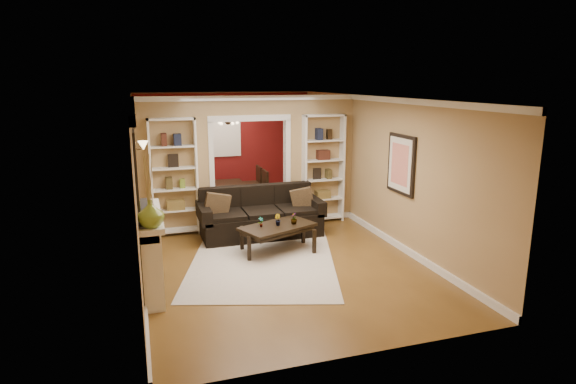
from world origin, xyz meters
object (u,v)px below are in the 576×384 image
object	(u,v)px
bookshelf_left	(174,178)
sofa	(261,212)
coffee_table	(278,239)
bookshelf_right	(323,169)
fireplace	(152,252)
dining_table	(230,196)

from	to	relation	value
bookshelf_left	sofa	bearing A→B (deg)	-20.21
sofa	coffee_table	size ratio (longest dim) A/B	1.86
coffee_table	sofa	bearing A→B (deg)	71.02
coffee_table	bookshelf_left	distance (m)	2.44
bookshelf_right	fireplace	world-z (taller)	bookshelf_right
bookshelf_left	fireplace	size ratio (longest dim) A/B	1.35
bookshelf_right	dining_table	size ratio (longest dim) A/B	1.51
fireplace	bookshelf_left	bearing A→B (deg)	77.95
sofa	coffee_table	xyz separation A→B (m)	(0.06, -0.99, -0.22)
bookshelf_left	bookshelf_right	distance (m)	3.10
coffee_table	fireplace	bearing A→B (deg)	-178.33
bookshelf_left	fireplace	world-z (taller)	bookshelf_left
sofa	dining_table	size ratio (longest dim) A/B	1.57
bookshelf_left	dining_table	world-z (taller)	bookshelf_left
bookshelf_left	dining_table	bearing A→B (deg)	51.22
dining_table	bookshelf_right	bearing A→B (deg)	-136.07
sofa	coffee_table	bearing A→B (deg)	-86.77
sofa	bookshelf_left	size ratio (longest dim) A/B	1.05
sofa	bookshelf_left	xyz separation A→B (m)	(-1.58, 0.58, 0.68)
coffee_table	dining_table	xyz separation A→B (m)	(-0.22, 3.32, 0.02)
bookshelf_right	dining_table	world-z (taller)	bookshelf_right
sofa	bookshelf_left	world-z (taller)	bookshelf_left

